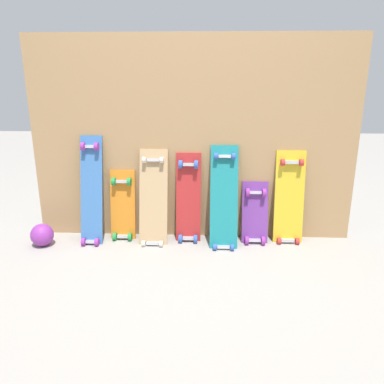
{
  "coord_description": "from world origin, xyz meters",
  "views": [
    {
      "loc": [
        0.13,
        -2.98,
        1.33
      ],
      "look_at": [
        0.0,
        -0.07,
        0.42
      ],
      "focal_mm": 35.93,
      "sensor_mm": 36.0,
      "label": 1
    }
  ],
  "objects": [
    {
      "name": "plywood_wall_panel",
      "position": [
        0.0,
        0.07,
        0.81
      ],
      "size": [
        2.61,
        0.04,
        1.62
      ],
      "primitive_type": "cube",
      "color": "tan",
      "rests_on": "ground"
    },
    {
      "name": "rubber_ball",
      "position": [
        -1.2,
        -0.21,
        0.09
      ],
      "size": [
        0.18,
        0.18,
        0.18
      ],
      "primitive_type": "sphere",
      "color": "purple",
      "rests_on": "ground"
    },
    {
      "name": "skateboard_blue",
      "position": [
        -0.81,
        -0.08,
        0.39
      ],
      "size": [
        0.18,
        0.28,
        0.92
      ],
      "color": "#386BAD",
      "rests_on": "ground"
    },
    {
      "name": "skateboard_purple",
      "position": [
        0.51,
        -0.04,
        0.22
      ],
      "size": [
        0.21,
        0.2,
        0.55
      ],
      "color": "#6B338C",
      "rests_on": "ground"
    },
    {
      "name": "skateboard_teal",
      "position": [
        0.25,
        -0.09,
        0.36
      ],
      "size": [
        0.22,
        0.31,
        0.86
      ],
      "color": "#197A7F",
      "rests_on": "ground"
    },
    {
      "name": "skateboard_orange",
      "position": [
        -0.58,
        -0.02,
        0.25
      ],
      "size": [
        0.21,
        0.17,
        0.64
      ],
      "color": "orange",
      "rests_on": "ground"
    },
    {
      "name": "skateboard_red",
      "position": [
        -0.03,
        -0.02,
        0.33
      ],
      "size": [
        0.2,
        0.19,
        0.78
      ],
      "color": "#B22626",
      "rests_on": "ground"
    },
    {
      "name": "skateboard_natural",
      "position": [
        -0.31,
        -0.07,
        0.34
      ],
      "size": [
        0.23,
        0.27,
        0.83
      ],
      "color": "tan",
      "rests_on": "ground"
    },
    {
      "name": "ground_plane",
      "position": [
        0.0,
        0.0,
        0.0
      ],
      "size": [
        12.0,
        12.0,
        0.0
      ],
      "primitive_type": "plane",
      "color": "#9E9991"
    },
    {
      "name": "skateboard_yellow",
      "position": [
        0.78,
        -0.02,
        0.34
      ],
      "size": [
        0.24,
        0.17,
        0.81
      ],
      "color": "gold",
      "rests_on": "ground"
    }
  ]
}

